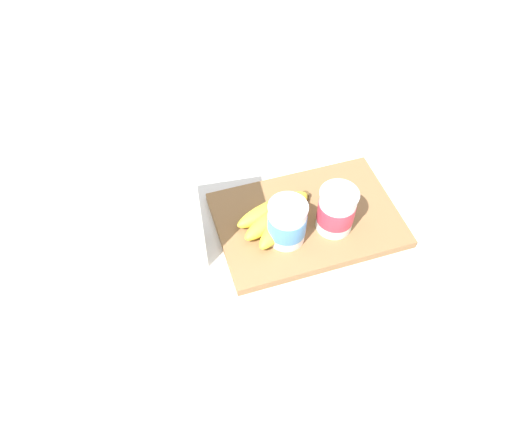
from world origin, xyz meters
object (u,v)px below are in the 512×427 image
Objects in this scene: cutting_board at (307,220)px; yogurt_cup_front at (336,210)px; yogurt_cup_back at (287,223)px; cereal_box at (142,212)px; banana_bunch at (278,215)px.

yogurt_cup_front is (-0.04, 0.03, 0.06)m from cutting_board.
yogurt_cup_front is 0.10m from yogurt_cup_back.
cereal_box is 3.04× the size of yogurt_cup_back.
cutting_board is 0.33m from cereal_box.
banana_bunch is at bearing -173.67° from cereal_box.
cutting_board is 0.08m from yogurt_cup_back.
banana_bunch reaches higher than cutting_board.
cereal_box is at bearing -6.84° from yogurt_cup_front.
yogurt_cup_front is at bearing 178.92° from cereal_box.
yogurt_cup_front is at bearing 138.62° from cutting_board.
yogurt_cup_back reaches higher than cutting_board.
yogurt_cup_front is 0.11m from banana_bunch.
yogurt_cup_front is 1.05× the size of yogurt_cup_back.
yogurt_cup_front reaches higher than cutting_board.
yogurt_cup_front reaches higher than banana_bunch.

